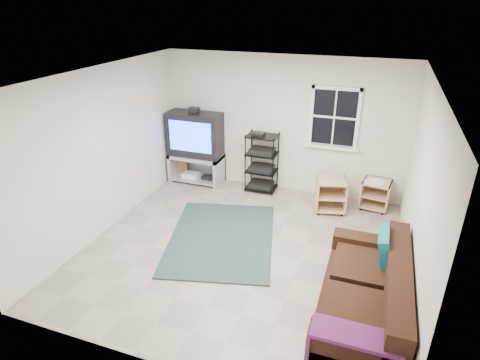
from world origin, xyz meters
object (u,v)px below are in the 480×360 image
at_px(sofa, 366,301).
at_px(tv_unit, 196,142).
at_px(side_table_right, 376,192).
at_px(av_rack, 262,166).
at_px(side_table_left, 330,193).

bearing_deg(sofa, tv_unit, 139.78).
bearing_deg(tv_unit, side_table_right, 0.92).
distance_m(av_rack, side_table_left, 1.44).
xyz_separation_m(av_rack, side_table_right, (2.16, 0.00, -0.21)).
relative_size(tv_unit, sofa, 0.76).
relative_size(av_rack, side_table_right, 2.15).
height_order(av_rack, sofa, av_rack).
distance_m(side_table_right, sofa, 3.05).
xyz_separation_m(tv_unit, sofa, (3.54, -3.00, -0.53)).
distance_m(side_table_left, sofa, 2.83).
height_order(tv_unit, sofa, tv_unit).
bearing_deg(side_table_right, av_rack, -179.96).
xyz_separation_m(tv_unit, side_table_left, (2.76, -0.28, -0.54)).
bearing_deg(tv_unit, side_table_left, -5.84).
xyz_separation_m(tv_unit, av_rack, (1.37, 0.06, -0.35)).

